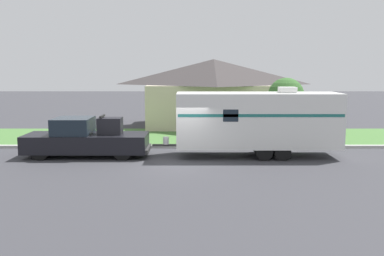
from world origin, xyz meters
TOP-DOWN VIEW (x-y plane):
  - ground_plane at (0.00, 0.00)m, footprint 120.00×120.00m
  - curb_strip at (0.00, 3.75)m, footprint 80.00×0.30m
  - lawn_strip at (0.00, 7.40)m, footprint 80.00×7.00m
  - house_across_street at (2.11, 12.70)m, footprint 10.28×6.88m
  - pickup_truck at (-4.69, 1.49)m, footprint 6.03×2.10m
  - travel_trailer at (3.70, 1.49)m, footprint 9.03×2.25m
  - mailbox at (4.80, 4.53)m, footprint 0.48×0.20m
  - tree_in_yard at (6.07, 6.20)m, footprint 2.13×2.13m

SIDE VIEW (x-z plane):
  - ground_plane at x=0.00m, z-range 0.00..0.00m
  - lawn_strip at x=0.00m, z-range 0.00..0.03m
  - curb_strip at x=0.00m, z-range 0.00..0.14m
  - pickup_truck at x=-4.69m, z-range -0.16..1.87m
  - mailbox at x=4.80m, z-range 0.35..1.65m
  - travel_trailer at x=3.70m, z-range 0.10..3.49m
  - house_across_street at x=2.11m, z-range 0.09..5.02m
  - tree_in_yard at x=6.07m, z-range 0.78..4.51m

